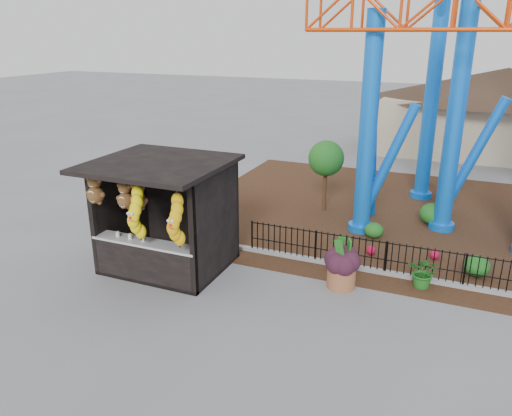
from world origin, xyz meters
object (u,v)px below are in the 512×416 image
at_px(terracotta_planter, 341,276).
at_px(potted_plant, 424,272).
at_px(roller_coaster, 507,28).
at_px(prize_booth, 161,219).

xyz_separation_m(terracotta_planter, potted_plant, (2.00, 0.79, 0.12)).
relative_size(terracotta_planter, potted_plant, 0.85).
distance_m(roller_coaster, potted_plant, 8.29).
height_order(roller_coaster, terracotta_planter, roller_coaster).
bearing_deg(potted_plant, prize_booth, -153.11).
bearing_deg(terracotta_planter, roller_coaster, 62.80).
bearing_deg(prize_booth, roller_coaster, 42.07).
bearing_deg(terracotta_planter, potted_plant, 21.69).
distance_m(prize_booth, roller_coaster, 11.98).
xyz_separation_m(prize_booth, terracotta_planter, (4.84, 0.95, -1.21)).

